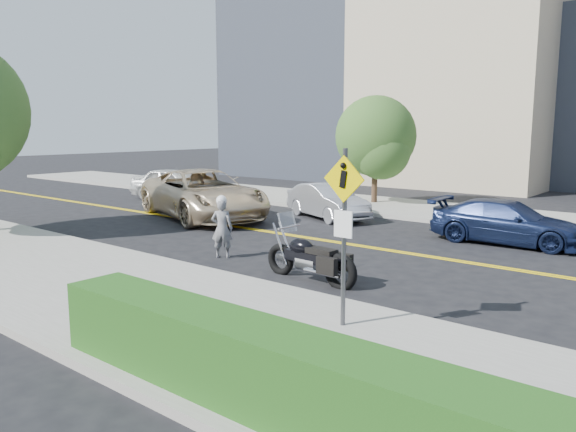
# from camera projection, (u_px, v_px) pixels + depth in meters

# --- Properties ---
(ground_plane) EXTENTS (120.00, 120.00, 0.00)m
(ground_plane) POSITION_uv_depth(u_px,v_px,m) (342.00, 243.00, 17.04)
(ground_plane) COLOR black
(ground_plane) RESTS_ON ground
(sidewalk_near) EXTENTS (60.00, 5.00, 0.15)m
(sidewalk_near) POSITION_uv_depth(u_px,v_px,m) (135.00, 299.00, 11.28)
(sidewalk_near) COLOR #9E9B91
(sidewalk_near) RESTS_ON ground_plane
(sidewalk_far) EXTENTS (60.00, 5.00, 0.15)m
(sidewalk_far) POSITION_uv_depth(u_px,v_px,m) (445.00, 212.00, 22.77)
(sidewalk_far) COLOR #9E9B91
(sidewalk_far) RESTS_ON ground_plane
(hedge) EXTENTS (9.00, 0.90, 1.00)m
(hedge) POSITION_uv_depth(u_px,v_px,m) (328.00, 392.00, 6.07)
(hedge) COLOR #235619
(hedge) RESTS_ON sidewalk_near
(pedestrian_sign) EXTENTS (0.78, 0.08, 3.00)m
(pedestrian_sign) POSITION_uv_depth(u_px,v_px,m) (344.00, 220.00, 9.28)
(pedestrian_sign) COLOR #4C4C51
(pedestrian_sign) RESTS_ON sidewalk_near
(motorcyclist) EXTENTS (0.70, 0.63, 1.70)m
(motorcyclist) POSITION_uv_depth(u_px,v_px,m) (222.00, 227.00, 15.03)
(motorcyclist) COLOR #BAB9BF
(motorcyclist) RESTS_ON ground
(motorcycle) EXTENTS (2.55, 0.91, 1.53)m
(motorcycle) POSITION_uv_depth(u_px,v_px,m) (310.00, 248.00, 12.76)
(motorcycle) COLOR black
(motorcycle) RESTS_ON ground
(suv) EXTENTS (7.37, 5.13, 1.87)m
(suv) POSITION_uv_depth(u_px,v_px,m) (203.00, 194.00, 21.67)
(suv) COLOR beige
(suv) RESTS_ON ground
(parked_car_white) EXTENTS (4.85, 2.80, 1.55)m
(parked_car_white) POSITION_uv_depth(u_px,v_px,m) (175.00, 184.00, 27.19)
(parked_car_white) COLOR white
(parked_car_white) RESTS_ON ground
(parked_car_silver) EXTENTS (4.31, 2.91, 1.34)m
(parked_car_silver) POSITION_uv_depth(u_px,v_px,m) (327.00, 201.00, 21.57)
(parked_car_silver) COLOR #B6B8BE
(parked_car_silver) RESTS_ON ground
(parked_car_blue) EXTENTS (4.60, 2.06, 1.31)m
(parked_car_blue) POSITION_uv_depth(u_px,v_px,m) (507.00, 222.00, 16.92)
(parked_car_blue) COLOR #19254C
(parked_car_blue) RESTS_ON ground
(tree_far_a) EXTENTS (3.58, 3.58, 4.89)m
(tree_far_a) POSITION_uv_depth(u_px,v_px,m) (376.00, 136.00, 24.87)
(tree_far_a) COLOR #382619
(tree_far_a) RESTS_ON ground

